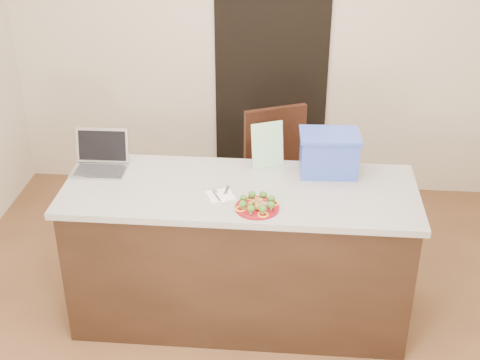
# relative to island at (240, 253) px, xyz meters

# --- Properties ---
(ground) EXTENTS (4.00, 4.00, 0.00)m
(ground) POSITION_rel_island_xyz_m (0.00, -0.25, -0.46)
(ground) COLOR brown
(ground) RESTS_ON ground
(room_shell) EXTENTS (4.00, 4.00, 4.00)m
(room_shell) POSITION_rel_island_xyz_m (0.00, -0.25, 1.16)
(room_shell) COLOR white
(room_shell) RESTS_ON ground
(doorway) EXTENTS (0.90, 0.02, 2.00)m
(doorway) POSITION_rel_island_xyz_m (0.10, 1.73, 0.54)
(doorway) COLOR black
(doorway) RESTS_ON ground
(island) EXTENTS (2.06, 0.76, 0.92)m
(island) POSITION_rel_island_xyz_m (0.00, 0.00, 0.00)
(island) COLOR black
(island) RESTS_ON ground
(plate) EXTENTS (0.24, 0.24, 0.02)m
(plate) POSITION_rel_island_xyz_m (0.12, -0.23, 0.47)
(plate) COLOR maroon
(plate) RESTS_ON island
(meatballs) EXTENTS (0.10, 0.10, 0.04)m
(meatballs) POSITION_rel_island_xyz_m (0.12, -0.22, 0.49)
(meatballs) COLOR olive
(meatballs) RESTS_ON plate
(broccoli) EXTENTS (0.20, 0.20, 0.04)m
(broccoli) POSITION_rel_island_xyz_m (0.12, -0.23, 0.51)
(broccoli) COLOR #275015
(broccoli) RESTS_ON plate
(pepper_rings) EXTENTS (0.23, 0.23, 0.01)m
(pepper_rings) POSITION_rel_island_xyz_m (0.12, -0.23, 0.48)
(pepper_rings) COLOR gold
(pepper_rings) RESTS_ON plate
(napkin) EXTENTS (0.19, 0.19, 0.01)m
(napkin) POSITION_rel_island_xyz_m (-0.10, -0.10, 0.46)
(napkin) COLOR silver
(napkin) RESTS_ON island
(fork) EXTENTS (0.06, 0.14, 0.00)m
(fork) POSITION_rel_island_xyz_m (-0.12, -0.09, 0.47)
(fork) COLOR #BBBCC0
(fork) RESTS_ON napkin
(knife) EXTENTS (0.03, 0.19, 0.01)m
(knife) POSITION_rel_island_xyz_m (-0.07, -0.12, 0.47)
(knife) COLOR white
(knife) RESTS_ON napkin
(yogurt_bottle) EXTENTS (0.03, 0.03, 0.06)m
(yogurt_bottle) POSITION_rel_island_xyz_m (0.16, -0.23, 0.48)
(yogurt_bottle) COLOR beige
(yogurt_bottle) RESTS_ON island
(laptop) EXTENTS (0.33, 0.26, 0.23)m
(laptop) POSITION_rel_island_xyz_m (-0.87, 0.18, 0.52)
(laptop) COLOR #B3B3B8
(laptop) RESTS_ON island
(leaflet) EXTENTS (0.20, 0.12, 0.28)m
(leaflet) POSITION_rel_island_xyz_m (0.14, 0.29, 0.60)
(leaflet) COLOR white
(leaflet) RESTS_ON island
(blue_box) EXTENTS (0.37, 0.28, 0.26)m
(blue_box) POSITION_rel_island_xyz_m (0.51, 0.24, 0.59)
(blue_box) COLOR #324AB7
(blue_box) RESTS_ON island
(chair) EXTENTS (0.60, 0.62, 1.03)m
(chair) POSITION_rel_island_xyz_m (0.17, 0.85, 0.13)
(chair) COLOR black
(chair) RESTS_ON ground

